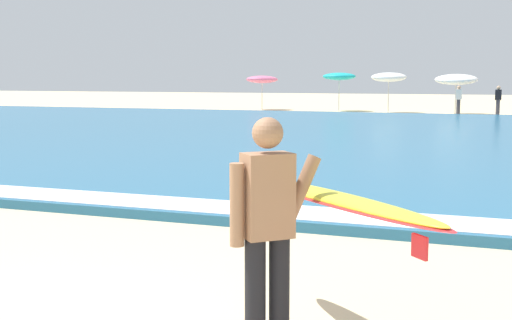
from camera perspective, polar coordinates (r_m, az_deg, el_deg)
sea at (r=22.48m, az=12.27°, el=1.92°), size 120.00×28.00×0.14m
surf_foam at (r=9.48m, az=1.05°, el=-4.27°), size 120.00×0.96×0.01m
surfer_with_board at (r=4.84m, az=3.78°, el=-4.52°), size 2.11×2.26×1.73m
beach_umbrella_0 at (r=42.25m, az=0.51°, el=6.86°), size 1.98×1.99×2.14m
beach_umbrella_1 at (r=40.97m, az=7.08°, el=7.05°), size 1.97×1.98×2.32m
beach_umbrella_2 at (r=39.41m, az=11.21°, el=6.91°), size 2.01×2.02×2.33m
beach_umbrella_3 at (r=38.78m, az=16.63°, el=6.57°), size 2.30×2.34×2.28m
beachgoer_near_row_left at (r=37.40m, az=19.87°, el=4.82°), size 0.32×0.20×1.58m
beachgoer_near_row_right at (r=37.52m, az=16.82°, el=4.95°), size 0.32×0.20×1.58m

